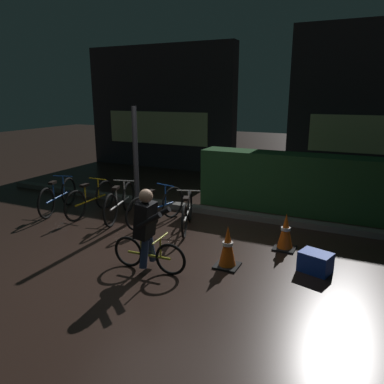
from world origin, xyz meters
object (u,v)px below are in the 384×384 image
traffic_cone_near (228,247)px  parked_bike_center_right (156,207)px  parked_bike_left_mid (91,199)px  parked_bike_center_left (120,203)px  parked_bike_right_mid (187,213)px  blue_crate (315,262)px  parked_bike_leftmost (58,196)px  traffic_cone_far (286,232)px  street_post (136,165)px  cyclist (147,230)px

traffic_cone_near → parked_bike_center_right: bearing=148.2°
parked_bike_left_mid → parked_bike_center_left: parked_bike_center_left is taller
parked_bike_right_mid → blue_crate: bearing=-127.6°
parked_bike_leftmost → traffic_cone_near: (4.34, -0.98, -0.03)m
parked_bike_left_mid → blue_crate: (4.76, -0.71, -0.19)m
parked_bike_left_mid → traffic_cone_far: bearing=-91.7°
blue_crate → traffic_cone_far: bearing=132.0°
parked_bike_center_left → traffic_cone_near: size_ratio=2.49×
street_post → cyclist: 2.44m
street_post → parked_bike_leftmost: bearing=-170.3°
parked_bike_center_right → cyclist: 2.06m
parked_bike_right_mid → blue_crate: size_ratio=3.34×
parked_bike_leftmost → blue_crate: size_ratio=3.61×
cyclist → traffic_cone_far: bearing=41.7°
parked_bike_leftmost → traffic_cone_near: parked_bike_leftmost is taller
blue_crate → parked_bike_leftmost: bearing=174.0°
street_post → parked_bike_center_left: 0.89m
blue_crate → parked_bike_left_mid: bearing=171.5°
parked_bike_center_left → traffic_cone_near: parked_bike_center_left is taller
parked_bike_right_mid → cyclist: 1.85m
parked_bike_left_mid → parked_bike_center_right: 1.58m
traffic_cone_far → cyclist: cyclist is taller
street_post → parked_bike_center_right: 0.96m
street_post → traffic_cone_far: (3.12, -0.26, -0.85)m
traffic_cone_near → blue_crate: (1.23, 0.40, -0.16)m
parked_bike_leftmost → parked_bike_left_mid: bearing=-97.0°
street_post → blue_crate: (3.69, -0.90, -1.01)m
parked_bike_center_left → traffic_cone_near: bearing=-126.8°
parked_bike_center_left → traffic_cone_near: (2.81, -1.16, -0.03)m
parked_bike_right_mid → traffic_cone_near: size_ratio=2.25×
parked_bike_center_left → parked_bike_center_right: bearing=-100.7°
street_post → traffic_cone_far: bearing=-4.7°
traffic_cone_far → blue_crate: (0.58, -0.64, -0.15)m
parked_bike_leftmost → parked_bike_center_right: bearing=-100.6°
parked_bike_leftmost → traffic_cone_near: size_ratio=2.44×
parked_bike_center_right → parked_bike_right_mid: 0.69m
blue_crate → parked_bike_right_mid: bearing=162.0°
traffic_cone_far → cyclist: size_ratio=0.51×
traffic_cone_near → cyclist: 1.23m
parked_bike_right_mid → cyclist: cyclist is taller
parked_bike_leftmost → parked_bike_right_mid: parked_bike_leftmost is taller
parked_bike_left_mid → traffic_cone_far: size_ratio=2.58×
parked_bike_leftmost → street_post: bearing=-96.5°
parked_bike_center_left → cyclist: cyclist is taller
parked_bike_leftmost → parked_bike_right_mid: bearing=-101.9°
parked_bike_leftmost → parked_bike_right_mid: size_ratio=1.08×
traffic_cone_far → parked_bike_left_mid: bearing=179.1°
street_post → blue_crate: street_post is taller
parked_bike_center_right → cyclist: (0.93, -1.81, 0.28)m
parked_bike_center_right → cyclist: cyclist is taller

